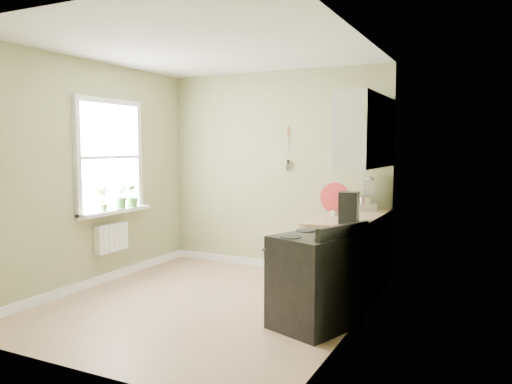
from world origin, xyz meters
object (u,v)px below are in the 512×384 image
at_px(stove, 314,281).
at_px(kettle, 354,200).
at_px(stand_mixer, 367,196).
at_px(coffee_maker, 349,208).

bearing_deg(stove, kettle, 94.51).
distance_m(stove, stand_mixer, 1.85).
relative_size(stand_mixer, coffee_maker, 1.27).
distance_m(stand_mixer, coffee_maker, 1.14).
relative_size(stove, kettle, 4.89).
bearing_deg(coffee_maker, stand_mixer, 94.37).
relative_size(stove, coffee_maker, 3.10).
xyz_separation_m(stand_mixer, kettle, (-0.21, 0.15, -0.07)).
relative_size(stand_mixer, kettle, 2.01).
distance_m(stove, kettle, 1.97).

